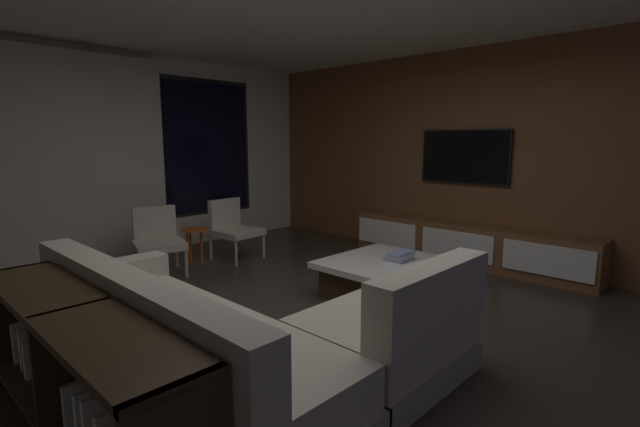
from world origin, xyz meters
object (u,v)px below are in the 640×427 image
object	(u,v)px
accent_chair_by_curtain	(157,237)
mounted_tv	(464,157)
media_console	(468,245)
accent_chair_near_window	(232,226)
sectional_couch	(240,342)
coffee_table	(389,278)
console_table_behind_couch	(76,370)
book_stack_on_coffee_table	(399,256)
side_stool	(194,235)

from	to	relation	value
accent_chair_by_curtain	mounted_tv	distance (m)	3.91
media_console	accent_chair_near_window	bearing A→B (deg)	127.10
sectional_couch	coffee_table	world-z (taller)	sectional_couch
sectional_couch	accent_chair_near_window	distance (m)	3.27
sectional_couch	console_table_behind_couch	bearing A→B (deg)	171.90
book_stack_on_coffee_table	media_console	world-z (taller)	media_console
side_stool	mounted_tv	xyz separation A→B (m)	(2.55, -2.31, 0.98)
side_stool	book_stack_on_coffee_table	bearing A→B (deg)	-72.02
accent_chair_near_window	accent_chair_by_curtain	distance (m)	1.03
accent_chair_near_window	mounted_tv	bearing A→B (deg)	-47.86
accent_chair_near_window	accent_chair_by_curtain	bearing A→B (deg)	177.54
mounted_tv	console_table_behind_couch	world-z (taller)	mounted_tv
side_stool	console_table_behind_couch	bearing A→B (deg)	-130.33
side_stool	sectional_couch	bearing A→B (deg)	-115.58
coffee_table	side_stool	size ratio (longest dim) A/B	2.52
book_stack_on_coffee_table	side_stool	world-z (taller)	side_stool
mounted_tv	side_stool	bearing A→B (deg)	137.83
side_stool	console_table_behind_couch	size ratio (longest dim) A/B	0.22
sectional_couch	accent_chair_by_curtain	bearing A→B (deg)	73.09
accent_chair_by_curtain	media_console	bearing A→B (deg)	-40.80
sectional_couch	book_stack_on_coffee_table	bearing A→B (deg)	6.46
book_stack_on_coffee_table	side_stool	size ratio (longest dim) A/B	0.64
accent_chair_by_curtain	sectional_couch	bearing A→B (deg)	-106.91
coffee_table	accent_chair_near_window	size ratio (longest dim) A/B	1.49
book_stack_on_coffee_table	side_stool	bearing A→B (deg)	107.98
coffee_table	accent_chair_near_window	distance (m)	2.41
accent_chair_near_window	media_console	distance (m)	3.05
coffee_table	mounted_tv	distance (m)	2.18
accent_chair_by_curtain	side_stool	xyz separation A→B (m)	(0.49, 0.04, -0.06)
accent_chair_near_window	console_table_behind_couch	xyz separation A→B (m)	(-2.77, -2.55, -0.03)
book_stack_on_coffee_table	side_stool	xyz separation A→B (m)	(-0.82, 2.52, -0.03)
book_stack_on_coffee_table	mounted_tv	size ratio (longest dim) A/B	0.25
side_stool	console_table_behind_couch	xyz separation A→B (m)	(-2.24, -2.64, 0.03)
accent_chair_by_curtain	side_stool	bearing A→B (deg)	4.23
console_table_behind_couch	accent_chair_by_curtain	bearing A→B (deg)	56.15
media_console	sectional_couch	bearing A→B (deg)	-176.04
coffee_table	accent_chair_by_curtain	world-z (taller)	accent_chair_by_curtain
media_console	coffee_table	bearing A→B (deg)	178.79
console_table_behind_couch	book_stack_on_coffee_table	bearing A→B (deg)	2.11
accent_chair_near_window	side_stool	size ratio (longest dim) A/B	1.70
accent_chair_by_curtain	mounted_tv	bearing A→B (deg)	-36.75
mounted_tv	accent_chair_near_window	bearing A→B (deg)	132.14
accent_chair_by_curtain	accent_chair_near_window	bearing A→B (deg)	-2.46
media_console	mounted_tv	bearing A→B (deg)	47.60
coffee_table	side_stool	distance (m)	2.58
mounted_tv	sectional_couch	bearing A→B (deg)	-173.32
book_stack_on_coffee_table	accent_chair_near_window	world-z (taller)	accent_chair_near_window
coffee_table	media_console	world-z (taller)	media_console
book_stack_on_coffee_table	accent_chair_near_window	bearing A→B (deg)	96.65
sectional_couch	coffee_table	size ratio (longest dim) A/B	2.16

